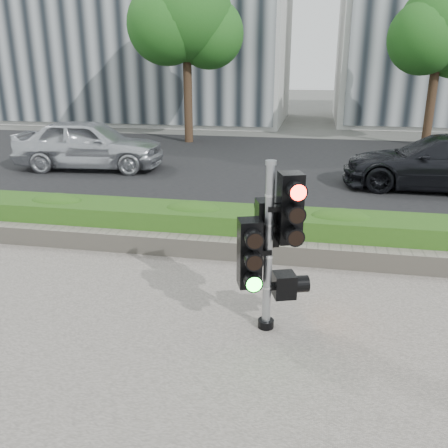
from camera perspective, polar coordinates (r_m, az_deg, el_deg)
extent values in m
plane|color=#51514C|center=(6.64, 1.02, -10.82)|extent=(120.00, 120.00, 0.00)
cube|color=black|center=(16.06, 7.29, 6.85)|extent=(60.00, 13.00, 0.02)
cube|color=gray|center=(9.46, 4.34, -1.19)|extent=(60.00, 0.25, 0.12)
cube|color=gray|center=(8.25, 3.33, -3.18)|extent=(12.00, 0.32, 0.34)
cube|color=#528729|center=(8.80, 3.92, -0.60)|extent=(12.00, 1.00, 0.68)
cylinder|color=black|center=(20.97, -4.36, 15.24)|extent=(0.36, 0.36, 4.03)
sphere|color=#1A5016|center=(21.01, -4.59, 23.89)|extent=(3.74, 3.74, 3.74)
sphere|color=#1A5016|center=(21.10, -1.81, 21.95)|extent=(2.88, 2.88, 2.88)
sphere|color=#1A5016|center=(20.77, -6.97, 22.68)|extent=(3.17, 3.17, 3.17)
cylinder|color=black|center=(21.72, 23.63, 13.31)|extent=(0.36, 0.36, 3.58)
sphere|color=#1A5016|center=(21.71, 24.65, 20.68)|extent=(3.33, 3.33, 3.33)
sphere|color=#1A5016|center=(21.19, 22.96, 19.93)|extent=(2.82, 2.82, 2.82)
sphere|color=#1A5016|center=(22.39, 24.55, 22.57)|extent=(2.30, 2.30, 2.30)
cylinder|color=black|center=(6.30, 5.06, -11.83)|extent=(0.21, 0.21, 0.10)
cylinder|color=gray|center=(5.85, 5.34, -3.22)|extent=(0.11, 0.11, 2.14)
cylinder|color=gray|center=(5.54, 5.68, 7.35)|extent=(0.14, 0.14, 0.05)
cube|color=#FF1107|center=(5.70, 7.92, 1.92)|extent=(0.34, 0.34, 0.85)
cube|color=#14E51E|center=(5.77, 3.09, -3.51)|extent=(0.34, 0.34, 0.85)
cube|color=black|center=(5.98, 5.19, 0.20)|extent=(0.34, 0.34, 0.58)
cube|color=orange|center=(6.13, 7.24, -7.28)|extent=(0.34, 0.34, 0.31)
imported|color=silver|center=(16.03, -15.89, 9.23)|extent=(4.88, 2.33, 1.61)
imported|color=black|center=(14.12, 24.59, 6.76)|extent=(5.15, 2.26, 1.47)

